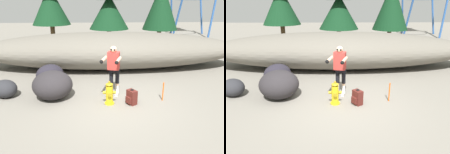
% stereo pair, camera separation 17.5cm
% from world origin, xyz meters
% --- Properties ---
extents(ground_plane, '(56.00, 56.00, 0.04)m').
position_xyz_m(ground_plane, '(0.00, 0.00, -0.02)').
color(ground_plane, slate).
extents(dirt_embankment, '(12.10, 3.20, 1.64)m').
position_xyz_m(dirt_embankment, '(0.00, 3.98, 0.82)').
color(dirt_embankment, '#666056').
rests_on(dirt_embankment, ground_plane).
extents(fire_hydrant, '(0.39, 0.34, 0.72)m').
position_xyz_m(fire_hydrant, '(-0.21, 0.09, 0.33)').
color(fire_hydrant, gold).
rests_on(fire_hydrant, ground_plane).
extents(utility_worker, '(0.67, 1.04, 1.65)m').
position_xyz_m(utility_worker, '(-0.05, 0.69, 1.04)').
color(utility_worker, beige).
rests_on(utility_worker, ground_plane).
extents(spare_backpack, '(0.36, 0.36, 0.47)m').
position_xyz_m(spare_backpack, '(0.46, 0.04, 0.22)').
color(spare_backpack, '#511E19').
rests_on(spare_backpack, ground_plane).
extents(boulder_large, '(1.34, 1.34, 0.77)m').
position_xyz_m(boulder_large, '(-2.33, 1.79, 0.39)').
color(boulder_large, '#24212A').
rests_on(boulder_large, ground_plane).
extents(boulder_mid, '(1.03, 0.99, 0.57)m').
position_xyz_m(boulder_mid, '(-3.53, 0.76, 0.29)').
color(boulder_mid, '#292A2E').
rests_on(boulder_mid, ground_plane).
extents(boulder_small, '(1.66, 1.65, 0.90)m').
position_xyz_m(boulder_small, '(-1.98, 0.59, 0.45)').
color(boulder_small, '#292629').
rests_on(boulder_small, ground_plane).
extents(pine_tree_left, '(2.81, 2.81, 5.05)m').
position_xyz_m(pine_tree_left, '(0.17, 9.83, 2.75)').
color(pine_tree_left, '#47331E').
rests_on(pine_tree_left, ground_plane).
extents(survey_stake, '(0.04, 0.04, 0.60)m').
position_xyz_m(survey_stake, '(1.46, 0.23, 0.30)').
color(survey_stake, '#E55914').
rests_on(survey_stake, ground_plane).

